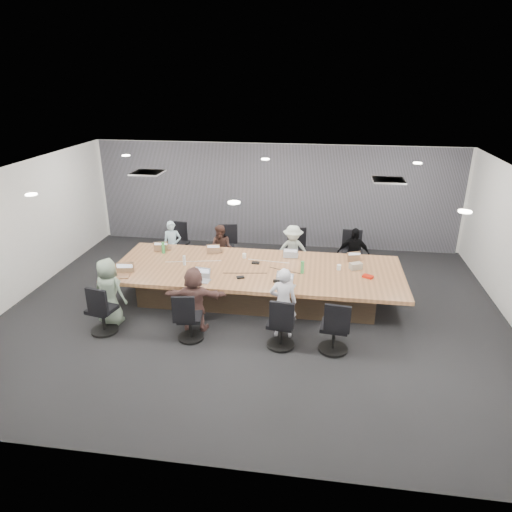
# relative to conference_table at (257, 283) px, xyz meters

# --- Properties ---
(floor) EXTENTS (10.00, 8.00, 0.00)m
(floor) POSITION_rel_conference_table_xyz_m (0.00, -0.50, -0.40)
(floor) COLOR black
(floor) RESTS_ON ground
(ceiling) EXTENTS (10.00, 8.00, 0.00)m
(ceiling) POSITION_rel_conference_table_xyz_m (0.00, -0.50, 2.40)
(ceiling) COLOR white
(ceiling) RESTS_ON wall_back
(wall_back) EXTENTS (10.00, 0.00, 2.80)m
(wall_back) POSITION_rel_conference_table_xyz_m (0.00, 3.50, 1.00)
(wall_back) COLOR silver
(wall_back) RESTS_ON ground
(wall_front) EXTENTS (10.00, 0.00, 2.80)m
(wall_front) POSITION_rel_conference_table_xyz_m (0.00, -4.50, 1.00)
(wall_front) COLOR silver
(wall_front) RESTS_ON ground
(wall_left) EXTENTS (0.00, 8.00, 2.80)m
(wall_left) POSITION_rel_conference_table_xyz_m (-5.00, -0.50, 1.00)
(wall_left) COLOR silver
(wall_left) RESTS_ON ground
(curtain) EXTENTS (9.80, 0.04, 2.80)m
(curtain) POSITION_rel_conference_table_xyz_m (0.00, 3.42, 1.00)
(curtain) COLOR #5A5862
(curtain) RESTS_ON ground
(conference_table) EXTENTS (6.00, 2.20, 0.74)m
(conference_table) POSITION_rel_conference_table_xyz_m (0.00, 0.00, 0.00)
(conference_table) COLOR #433224
(conference_table) RESTS_ON ground
(chair_0) EXTENTS (0.65, 0.65, 0.87)m
(chair_0) POSITION_rel_conference_table_xyz_m (-2.27, 1.70, 0.04)
(chair_0) COLOR black
(chair_0) RESTS_ON ground
(chair_1) EXTENTS (0.69, 0.69, 0.85)m
(chair_1) POSITION_rel_conference_table_xyz_m (-1.05, 1.70, 0.02)
(chair_1) COLOR black
(chair_1) RESTS_ON ground
(chair_2) EXTENTS (0.70, 0.70, 0.84)m
(chair_2) POSITION_rel_conference_table_xyz_m (0.66, 1.70, 0.02)
(chair_2) COLOR black
(chair_2) RESTS_ON ground
(chair_3) EXTENTS (0.60, 0.60, 0.86)m
(chair_3) POSITION_rel_conference_table_xyz_m (2.05, 1.70, 0.03)
(chair_3) COLOR black
(chair_3) RESTS_ON ground
(chair_4) EXTENTS (0.63, 0.63, 0.79)m
(chair_4) POSITION_rel_conference_table_xyz_m (-2.64, -1.70, -0.01)
(chair_4) COLOR black
(chair_4) RESTS_ON ground
(chair_5) EXTENTS (0.57, 0.57, 0.73)m
(chair_5) POSITION_rel_conference_table_xyz_m (-0.97, -1.70, -0.04)
(chair_5) COLOR black
(chair_5) RESTS_ON ground
(chair_6) EXTENTS (0.58, 0.58, 0.78)m
(chair_6) POSITION_rel_conference_table_xyz_m (0.68, -1.70, -0.01)
(chair_6) COLOR black
(chair_6) RESTS_ON ground
(chair_7) EXTENTS (0.60, 0.60, 0.81)m
(chair_7) POSITION_rel_conference_table_xyz_m (1.60, -1.70, 0.00)
(chair_7) COLOR black
(chair_7) RESTS_ON ground
(person_0) EXTENTS (0.49, 0.38, 1.22)m
(person_0) POSITION_rel_conference_table_xyz_m (-2.27, 1.35, 0.21)
(person_0) COLOR #9EBFCD
(person_0) RESTS_ON ground
(laptop_0) EXTENTS (0.36, 0.28, 0.02)m
(laptop_0) POSITION_rel_conference_table_xyz_m (-2.27, 0.80, 0.35)
(laptop_0) COLOR #8C6647
(laptop_0) RESTS_ON conference_table
(person_1) EXTENTS (0.66, 0.57, 1.18)m
(person_1) POSITION_rel_conference_table_xyz_m (-1.05, 1.35, 0.19)
(person_1) COLOR #3B251F
(person_1) RESTS_ON ground
(laptop_1) EXTENTS (0.32, 0.25, 0.02)m
(laptop_1) POSITION_rel_conference_table_xyz_m (-1.05, 0.80, 0.35)
(laptop_1) COLOR #8C6647
(laptop_1) RESTS_ON conference_table
(person_2) EXTENTS (0.82, 0.47, 1.26)m
(person_2) POSITION_rel_conference_table_xyz_m (0.66, 1.35, 0.23)
(person_2) COLOR #ACB9AB
(person_2) RESTS_ON ground
(laptop_2) EXTENTS (0.32, 0.22, 0.02)m
(laptop_2) POSITION_rel_conference_table_xyz_m (0.66, 0.80, 0.35)
(laptop_2) COLOR #B2B2B7
(laptop_2) RESTS_ON conference_table
(person_3) EXTENTS (0.75, 0.33, 1.27)m
(person_3) POSITION_rel_conference_table_xyz_m (2.05, 1.35, 0.23)
(person_3) COLOR black
(person_3) RESTS_ON ground
(laptop_3) EXTENTS (0.33, 0.26, 0.02)m
(laptop_3) POSITION_rel_conference_table_xyz_m (2.05, 0.80, 0.35)
(laptop_3) COLOR #8C6647
(laptop_3) RESTS_ON conference_table
(person_4) EXTENTS (0.72, 0.55, 1.33)m
(person_4) POSITION_rel_conference_table_xyz_m (-2.64, -1.35, 0.26)
(person_4) COLOR gray
(person_4) RESTS_ON ground
(laptop_4) EXTENTS (0.40, 0.31, 0.02)m
(laptop_4) POSITION_rel_conference_table_xyz_m (-2.64, -0.80, 0.35)
(laptop_4) COLOR #8C6647
(laptop_4) RESTS_ON conference_table
(person_5) EXTENTS (1.20, 0.50, 1.26)m
(person_5) POSITION_rel_conference_table_xyz_m (-0.97, -1.35, 0.23)
(person_5) COLOR brown
(person_5) RESTS_ON ground
(laptop_5) EXTENTS (0.34, 0.25, 0.02)m
(laptop_5) POSITION_rel_conference_table_xyz_m (-0.97, -0.80, 0.35)
(laptop_5) COLOR #B2B2B7
(laptop_5) RESTS_ON conference_table
(person_6) EXTENTS (0.52, 0.37, 1.36)m
(person_6) POSITION_rel_conference_table_xyz_m (0.68, -1.35, 0.28)
(person_6) COLOR silver
(person_6) RESTS_ON ground
(laptop_6) EXTENTS (0.39, 0.30, 0.02)m
(laptop_6) POSITION_rel_conference_table_xyz_m (0.68, -0.80, 0.35)
(laptop_6) COLOR #B2B2B7
(laptop_6) RESTS_ON conference_table
(bottle_green_left) EXTENTS (0.10, 0.10, 0.26)m
(bottle_green_left) POSITION_rel_conference_table_xyz_m (-2.20, 0.52, 0.47)
(bottle_green_left) COLOR green
(bottle_green_left) RESTS_ON conference_table
(bottle_green_right) EXTENTS (0.09, 0.09, 0.26)m
(bottle_green_right) POSITION_rel_conference_table_xyz_m (0.95, -0.12, 0.47)
(bottle_green_right) COLOR green
(bottle_green_right) RESTS_ON conference_table
(bottle_clear) EXTENTS (0.07, 0.07, 0.21)m
(bottle_clear) POSITION_rel_conference_table_xyz_m (-1.54, -0.06, 0.44)
(bottle_clear) COLOR silver
(bottle_clear) RESTS_ON conference_table
(cup_white_far) EXTENTS (0.09, 0.09, 0.10)m
(cup_white_far) POSITION_rel_conference_table_xyz_m (-0.35, 0.51, 0.39)
(cup_white_far) COLOR white
(cup_white_far) RESTS_ON conference_table
(cup_white_near) EXTENTS (0.09, 0.09, 0.11)m
(cup_white_near) POSITION_rel_conference_table_xyz_m (1.69, 0.16, 0.39)
(cup_white_near) COLOR white
(cup_white_near) RESTS_ON conference_table
(mug_brown) EXTENTS (0.13, 0.13, 0.12)m
(mug_brown) POSITION_rel_conference_table_xyz_m (-2.60, -0.35, 0.40)
(mug_brown) COLOR brown
(mug_brown) RESTS_ON conference_table
(mic_left) EXTENTS (0.17, 0.14, 0.03)m
(mic_left) POSITION_rel_conference_table_xyz_m (-0.25, -0.54, 0.35)
(mic_left) COLOR black
(mic_left) RESTS_ON conference_table
(mic_right) EXTENTS (0.17, 0.12, 0.03)m
(mic_right) POSITION_rel_conference_table_xyz_m (-0.06, 0.24, 0.35)
(mic_right) COLOR black
(mic_right) RESTS_ON conference_table
(stapler) EXTENTS (0.16, 0.05, 0.06)m
(stapler) POSITION_rel_conference_table_xyz_m (0.50, -0.65, 0.37)
(stapler) COLOR black
(stapler) RESTS_ON conference_table
(canvas_bag) EXTENTS (0.29, 0.25, 0.13)m
(canvas_bag) POSITION_rel_conference_table_xyz_m (2.04, 0.25, 0.40)
(canvas_bag) COLOR #A39783
(canvas_bag) RESTS_ON conference_table
(snack_packet) EXTENTS (0.24, 0.21, 0.04)m
(snack_packet) POSITION_rel_conference_table_xyz_m (2.26, -0.15, 0.36)
(snack_packet) COLOR red
(snack_packet) RESTS_ON conference_table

